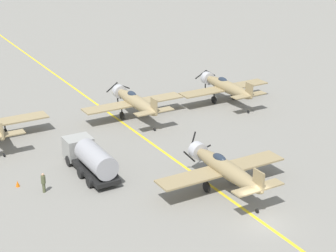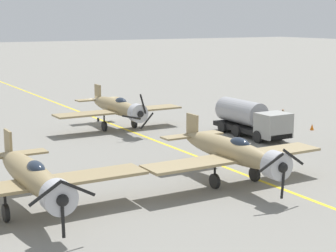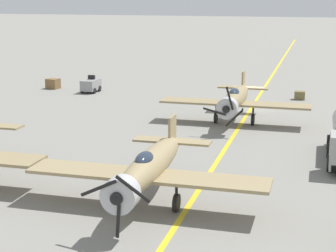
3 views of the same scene
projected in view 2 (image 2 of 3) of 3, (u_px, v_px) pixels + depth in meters
name	position (u px, v px, depth m)	size (l,w,h in m)	color
ground_plane	(99.00, 119.00, 56.49)	(400.00, 400.00, 0.00)	gray
taxiway_stripe	(99.00, 119.00, 56.49)	(0.30, 160.00, 0.01)	yellow
airplane_mid_center	(118.00, 107.00, 51.02)	(12.00, 9.98, 3.75)	#978259
airplane_far_right	(32.00, 177.00, 28.54)	(12.00, 9.98, 3.65)	#978259
airplane_far_center	(232.00, 151.00, 34.00)	(12.00, 9.98, 3.65)	#9C885F
fuel_tanker	(251.00, 119.00, 48.02)	(2.68, 8.00, 2.98)	black
ground_crew_walking	(283.00, 118.00, 51.73)	(0.39, 0.39, 1.77)	#515638
supply_crate_mid_lane	(110.00, 104.00, 63.76)	(1.00, 0.83, 0.83)	brown
traffic_cone	(312.00, 127.00, 50.88)	(0.36, 0.36, 0.55)	orange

